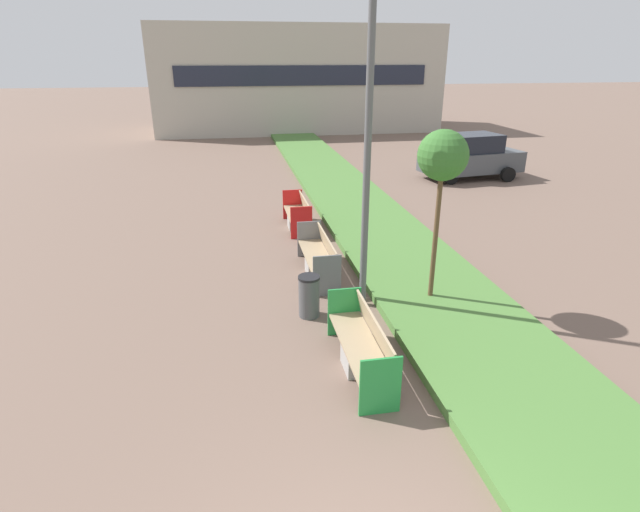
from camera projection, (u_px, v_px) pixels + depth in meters
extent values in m
cube|color=#4C7A38|center=(367.00, 217.00, 15.87)|extent=(2.80, 120.00, 0.18)
cube|color=#B2AD9E|center=(296.00, 79.00, 34.76)|extent=(18.88, 7.48, 6.78)
cube|color=#1E2333|center=(304.00, 76.00, 31.17)|extent=(15.86, 0.08, 1.20)
cube|color=#9E9B96|center=(360.00, 358.00, 8.28)|extent=(0.52, 0.60, 0.42)
cube|color=tan|center=(360.00, 346.00, 8.20)|extent=(0.58, 2.25, 0.05)
cube|color=tan|center=(376.00, 331.00, 8.14)|extent=(0.14, 2.16, 0.48)
cube|color=#238C3D|center=(380.00, 386.00, 7.14)|extent=(0.62, 0.04, 0.94)
cube|color=#238C3D|center=(344.00, 312.00, 9.23)|extent=(0.62, 0.04, 0.94)
cube|color=#9E9B96|center=(317.00, 266.00, 11.91)|extent=(0.52, 0.60, 0.42)
cube|color=tan|center=(317.00, 257.00, 11.83)|extent=(0.58, 2.35, 0.05)
cube|color=tan|center=(329.00, 246.00, 11.77)|extent=(0.14, 2.25, 0.48)
cube|color=slate|center=(327.00, 276.00, 10.73)|extent=(0.62, 0.04, 0.94)
cube|color=slate|center=(309.00, 239.00, 12.90)|extent=(0.62, 0.04, 0.94)
cube|color=#9E9B96|center=(297.00, 221.00, 15.13)|extent=(0.52, 0.60, 0.42)
cube|color=tan|center=(297.00, 214.00, 15.04)|extent=(0.58, 1.89, 0.05)
cube|color=tan|center=(306.00, 205.00, 14.99)|extent=(0.14, 1.81, 0.48)
cube|color=red|center=(301.00, 223.00, 14.15)|extent=(0.62, 0.04, 0.94)
cube|color=red|center=(293.00, 204.00, 15.91)|extent=(0.62, 0.04, 0.94)
cylinder|color=#4C4F51|center=(309.00, 297.00, 9.91)|extent=(0.42, 0.42, 0.82)
cylinder|color=black|center=(309.00, 278.00, 9.75)|extent=(0.43, 0.43, 0.05)
cylinder|color=#56595B|center=(368.00, 135.00, 9.21)|extent=(0.14, 0.14, 7.02)
cylinder|color=brown|center=(435.00, 239.00, 10.06)|extent=(0.10, 0.10, 2.86)
sphere|color=#38702D|center=(443.00, 155.00, 9.43)|extent=(0.97, 0.97, 0.97)
cube|color=#474C51|center=(471.00, 161.00, 21.12)|extent=(4.40, 2.32, 0.84)
cube|color=black|center=(473.00, 143.00, 20.83)|extent=(2.29, 1.82, 0.72)
cylinder|color=black|center=(508.00, 175.00, 20.67)|extent=(0.60, 0.20, 0.60)
cylinder|color=black|center=(487.00, 166.00, 22.31)|extent=(0.60, 0.20, 0.60)
cylinder|color=black|center=(451.00, 177.00, 20.24)|extent=(0.60, 0.20, 0.60)
cylinder|color=black|center=(434.00, 168.00, 21.88)|extent=(0.60, 0.20, 0.60)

